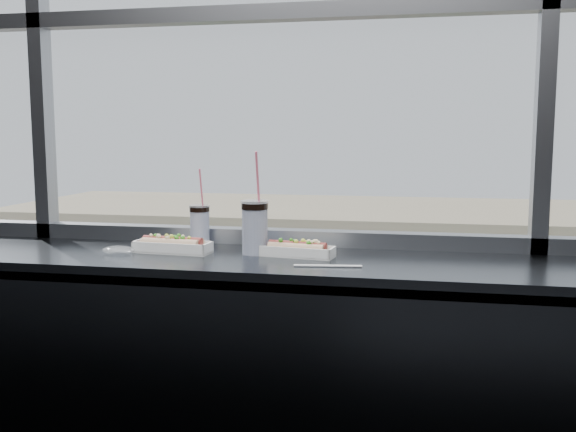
% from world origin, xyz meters
% --- Properties ---
extents(wall_back_lower, '(6.00, 0.00, 6.00)m').
position_xyz_m(wall_back_lower, '(0.00, 1.50, 0.55)').
color(wall_back_lower, black).
rests_on(wall_back_lower, ground).
extents(counter, '(6.00, 0.55, 0.06)m').
position_xyz_m(counter, '(0.00, 1.23, 1.07)').
color(counter, '#4C525A').
rests_on(counter, ground).
extents(hotdog_tray_left, '(0.30, 0.12, 0.07)m').
position_xyz_m(hotdog_tray_left, '(-0.33, 1.24, 1.13)').
color(hotdog_tray_left, white).
rests_on(hotdog_tray_left, counter).
extents(hotdog_tray_right, '(0.28, 0.12, 0.07)m').
position_xyz_m(hotdog_tray_right, '(0.14, 1.25, 1.13)').
color(hotdog_tray_right, white).
rests_on(hotdog_tray_right, counter).
extents(soda_cup_left, '(0.08, 0.08, 0.30)m').
position_xyz_m(soda_cup_left, '(-0.28, 1.42, 1.19)').
color(soda_cup_left, white).
rests_on(soda_cup_left, counter).
extents(soda_cup_right, '(0.10, 0.10, 0.38)m').
position_xyz_m(soda_cup_right, '(-0.02, 1.27, 1.21)').
color(soda_cup_right, white).
rests_on(soda_cup_right, counter).
extents(loose_straw, '(0.23, 0.04, 0.01)m').
position_xyz_m(loose_straw, '(0.27, 1.09, 1.10)').
color(loose_straw, white).
rests_on(loose_straw, counter).
extents(wrapper, '(0.11, 0.08, 0.03)m').
position_xyz_m(wrapper, '(-0.52, 1.18, 1.11)').
color(wrapper, silver).
rests_on(wrapper, counter).
extents(plaza_ground, '(120.00, 120.00, 0.00)m').
position_xyz_m(plaza_ground, '(0.00, 45.00, -11.00)').
color(plaza_ground, '#A4A4A4').
rests_on(plaza_ground, ground).
extents(far_sidewalk, '(80.00, 6.00, 0.04)m').
position_xyz_m(far_sidewalk, '(0.00, 29.50, -10.98)').
color(far_sidewalk, '#A4A4A4').
rests_on(far_sidewalk, plaza_ground).
extents(far_building, '(50.00, 14.00, 8.00)m').
position_xyz_m(far_building, '(0.00, 39.50, -7.00)').
color(far_building, tan).
rests_on(far_building, plaza_ground).
extents(car_far_b, '(2.89, 6.45, 2.12)m').
position_xyz_m(car_far_b, '(1.44, 25.50, -9.88)').
color(car_far_b, red).
rests_on(car_far_b, street_asphalt).
extents(car_far_a, '(2.78, 6.56, 2.18)m').
position_xyz_m(car_far_a, '(-11.67, 25.50, -9.85)').
color(car_far_a, black).
rests_on(car_far_a, street_asphalt).
extents(pedestrian_a, '(0.96, 0.72, 2.16)m').
position_xyz_m(pedestrian_a, '(-6.22, 28.93, -9.88)').
color(pedestrian_a, '#66605B').
rests_on(pedestrian_a, far_sidewalk).
extents(pedestrian_d, '(0.64, 0.85, 1.92)m').
position_xyz_m(pedestrian_d, '(7.88, 30.52, -10.00)').
color(pedestrian_d, '#66605B').
rests_on(pedestrian_d, far_sidewalk).
extents(tree_left, '(3.52, 3.52, 5.49)m').
position_xyz_m(tree_left, '(-9.41, 29.50, -7.27)').
color(tree_left, '#47382B').
rests_on(tree_left, far_sidewalk).
extents(tree_center, '(3.43, 3.43, 5.35)m').
position_xyz_m(tree_center, '(1.47, 29.50, -7.37)').
color(tree_center, '#47382B').
rests_on(tree_center, far_sidewalk).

